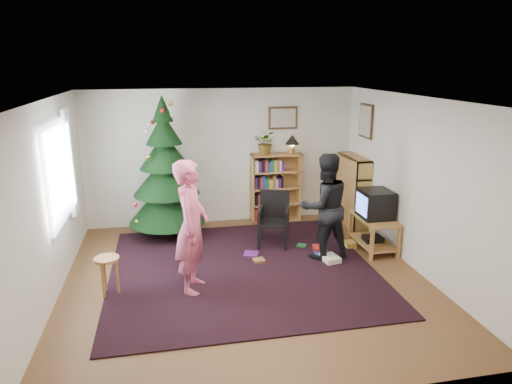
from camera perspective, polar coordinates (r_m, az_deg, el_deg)
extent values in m
plane|color=brown|center=(6.57, -1.26, -10.76)|extent=(5.00, 5.00, 0.00)
plane|color=white|center=(5.89, -1.42, 11.53)|extent=(5.00, 5.00, 0.00)
cube|color=silver|center=(8.51, -4.26, 4.38)|extent=(5.00, 0.02, 2.50)
cube|color=silver|center=(3.83, 5.27, -10.53)|extent=(5.00, 0.02, 2.50)
cube|color=silver|center=(6.21, -24.70, -1.47)|extent=(0.02, 5.00, 2.50)
cube|color=silver|center=(6.97, 19.34, 0.90)|extent=(0.02, 5.00, 2.50)
cube|color=black|center=(6.83, -1.71, -9.57)|extent=(3.80, 3.60, 0.02)
cube|color=silver|center=(6.71, -23.59, 2.09)|extent=(0.04, 1.20, 1.40)
cube|color=white|center=(7.37, -22.20, 3.39)|extent=(0.06, 0.35, 1.60)
cube|color=#4C3319|center=(8.59, 3.39, 9.24)|extent=(0.55, 0.03, 0.42)
cube|color=beige|center=(8.59, 3.39, 9.24)|extent=(0.47, 0.01, 0.34)
cube|color=#4C3319|center=(8.36, 13.60, 8.63)|extent=(0.03, 0.50, 0.60)
cube|color=beige|center=(8.36, 13.60, 8.63)|extent=(0.01, 0.42, 0.52)
cylinder|color=#3F2816|center=(8.22, -10.83, -4.42)|extent=(0.13, 0.13, 0.26)
cone|color=black|center=(8.06, -11.02, -1.02)|extent=(1.34, 1.34, 0.76)
cone|color=black|center=(7.94, -11.19, 2.12)|extent=(1.13, 1.13, 0.67)
cone|color=black|center=(7.85, -11.36, 5.08)|extent=(0.87, 0.87, 0.60)
cone|color=black|center=(7.79, -11.51, 7.78)|extent=(0.61, 0.61, 0.52)
cone|color=black|center=(7.76, -11.65, 10.24)|extent=(0.35, 0.35, 0.43)
cube|color=#B38F40|center=(8.68, 2.51, 0.56)|extent=(0.95, 0.30, 1.30)
cube|color=#B38F40|center=(8.53, 2.56, 4.67)|extent=(0.95, 0.30, 0.03)
cube|color=#B38F40|center=(8.64, 11.96, 0.16)|extent=(0.30, 0.95, 1.30)
cube|color=#B38F40|center=(8.50, 12.21, 4.28)|extent=(0.30, 0.95, 0.03)
cube|color=#B38F40|center=(7.59, 14.58, -3.18)|extent=(0.51, 0.92, 0.04)
cube|color=#B38F40|center=(7.23, 14.26, -6.46)|extent=(0.05, 0.05, 0.51)
cube|color=#B38F40|center=(7.43, 17.42, -6.10)|extent=(0.05, 0.05, 0.51)
cube|color=#B38F40|center=(7.96, 11.65, -4.20)|extent=(0.05, 0.05, 0.51)
cube|color=#B38F40|center=(8.14, 14.58, -3.93)|extent=(0.05, 0.05, 0.51)
cube|color=#B38F40|center=(7.73, 14.36, -6.06)|extent=(0.47, 0.88, 0.03)
cube|color=black|center=(7.71, 14.39, -5.68)|extent=(0.30, 0.25, 0.08)
cube|color=black|center=(7.52, 14.70, -1.43)|extent=(0.46, 0.51, 0.45)
cube|color=#5D8EFF|center=(7.42, 13.05, -1.55)|extent=(0.01, 0.40, 0.32)
cube|color=black|center=(7.52, 2.21, -3.86)|extent=(0.62, 0.62, 0.05)
cube|color=black|center=(7.65, 1.85, -1.54)|extent=(0.49, 0.20, 0.49)
cube|color=black|center=(7.35, 0.94, -6.02)|extent=(0.06, 0.06, 0.40)
cube|color=black|center=(7.45, 4.21, -5.76)|extent=(0.06, 0.06, 0.40)
cube|color=black|center=(7.75, 0.26, -4.84)|extent=(0.06, 0.06, 0.40)
cube|color=black|center=(7.84, 3.38, -4.61)|extent=(0.06, 0.06, 0.40)
cylinder|color=#B38F40|center=(6.23, -18.19, -7.94)|extent=(0.32, 0.32, 0.04)
cylinder|color=#B38F40|center=(6.33, -16.93, -10.11)|extent=(0.04, 0.04, 0.50)
cylinder|color=#B38F40|center=(6.44, -18.40, -9.77)|extent=(0.04, 0.04, 0.50)
cylinder|color=#B38F40|center=(6.26, -18.61, -10.56)|extent=(0.04, 0.04, 0.50)
imported|color=#D55578|center=(5.99, -8.06, -4.35)|extent=(0.58, 0.74, 1.78)
imported|color=black|center=(7.02, 8.56, -1.83)|extent=(0.87, 0.72, 1.66)
imported|color=gray|center=(8.44, 1.25, 6.21)|extent=(0.51, 0.48, 0.45)
cylinder|color=#A57F33|center=(8.59, 4.52, 5.20)|extent=(0.11, 0.11, 0.11)
sphere|color=#FFD88C|center=(8.57, 4.53, 5.99)|extent=(0.11, 0.11, 0.11)
cone|color=black|center=(8.56, 4.55, 6.57)|extent=(0.26, 0.26, 0.18)
cube|color=#A51E19|center=(7.48, 7.95, -7.13)|extent=(0.20, 0.20, 0.08)
cube|color=navy|center=(7.33, 8.23, -7.63)|extent=(0.20, 0.20, 0.08)
cube|color=#1E592D|center=(7.62, 5.71, -6.60)|extent=(0.20, 0.20, 0.08)
cube|color=gold|center=(7.73, 11.66, -6.52)|extent=(0.20, 0.20, 0.08)
cube|color=brown|center=(7.03, 0.36, -8.52)|extent=(0.20, 0.20, 0.08)
cube|color=beige|center=(7.14, 9.25, -8.33)|extent=(0.20, 0.20, 0.08)
cube|color=#4C1959|center=(7.27, -0.63, -7.67)|extent=(0.20, 0.20, 0.08)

